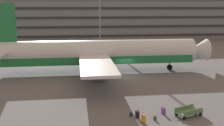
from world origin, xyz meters
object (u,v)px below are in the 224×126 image
at_px(backpack_upright, 131,114).
at_px(backpack_navy, 155,118).
at_px(baggage_cart, 189,112).
at_px(suitcase_purple, 163,111).
at_px(airliner, 97,53).
at_px(suitcase_large, 144,118).
at_px(suitcase_laid_flat, 137,114).

height_order(backpack_upright, backpack_navy, backpack_upright).
bearing_deg(baggage_cart, suitcase_purple, 161.37).
xyz_separation_m(airliner, suitcase_purple, (5.14, -18.51, -2.72)).
bearing_deg(suitcase_large, baggage_cart, 12.09).
bearing_deg(suitcase_purple, baggage_cart, -18.63).
relative_size(suitcase_large, backpack_upright, 1.99).
bearing_deg(backpack_navy, airliner, 101.03).
relative_size(airliner, backpack_upright, 75.30).
relative_size(suitcase_purple, backpack_upright, 1.57).
height_order(suitcase_large, baggage_cart, suitcase_large).
bearing_deg(suitcase_purple, backpack_navy, -132.84).
height_order(airliner, suitcase_large, airliner).
relative_size(suitcase_large, baggage_cart, 0.30).
xyz_separation_m(suitcase_purple, suitcase_laid_flat, (-2.76, -0.60, 0.01)).
bearing_deg(baggage_cart, airliner, 111.04).
bearing_deg(suitcase_laid_flat, suitcase_large, -74.54).
xyz_separation_m(suitcase_purple, backpack_upright, (-3.27, -0.14, -0.14)).
height_order(suitcase_large, backpack_upright, suitcase_large).
bearing_deg(backpack_upright, suitcase_purple, 2.40).
height_order(suitcase_purple, baggage_cart, baggage_cart).
relative_size(suitcase_large, suitcase_purple, 1.27).
xyz_separation_m(airliner, backpack_navy, (3.88, -19.87, -2.87)).
distance_m(suitcase_purple, baggage_cart, 2.40).
distance_m(suitcase_purple, backpack_upright, 3.27).
bearing_deg(backpack_upright, suitcase_large, -63.24).
height_order(suitcase_large, suitcase_laid_flat, suitcase_large).
bearing_deg(backpack_upright, suitcase_laid_flat, -42.88).
xyz_separation_m(airliner, baggage_cart, (7.42, -19.28, -2.65)).
distance_m(airliner, suitcase_laid_flat, 19.45).
bearing_deg(backpack_navy, suitcase_large, -160.53).
bearing_deg(suitcase_purple, suitcase_laid_flat, -167.68).
bearing_deg(suitcase_purple, backpack_upright, -177.60).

